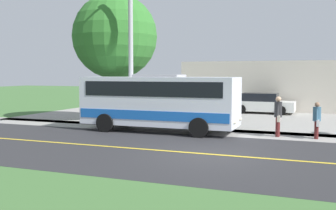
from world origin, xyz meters
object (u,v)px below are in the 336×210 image
object	(u,v)px
pedestrian_with_bags	(317,119)
tree_curbside	(115,37)
commercial_building	(297,85)
shuttle_bus_front	(159,100)
street_light_pole	(130,41)
parked_car_near	(262,104)
pedestrian_waiting	(278,115)

from	to	relation	value
pedestrian_with_bags	tree_curbside	world-z (taller)	tree_curbside
commercial_building	tree_curbside	bearing A→B (deg)	-34.79
pedestrian_with_bags	commercial_building	world-z (taller)	commercial_building
shuttle_bus_front	tree_curbside	bearing A→B (deg)	-125.96
shuttle_bus_front	pedestrian_with_bags	xyz separation A→B (m)	(-0.41, 7.27, -0.69)
pedestrian_with_bags	commercial_building	size ratio (longest dim) A/B	0.09
street_light_pole	shuttle_bus_front	bearing A→B (deg)	77.69
parked_car_near	commercial_building	bearing A→B (deg)	161.66
pedestrian_waiting	commercial_building	xyz separation A→B (m)	(-16.52, 0.09, 0.91)
parked_car_near	tree_curbside	xyz separation A→B (m)	(7.72, -7.65, 4.34)
tree_curbside	commercial_building	world-z (taller)	tree_curbside
shuttle_bus_front	tree_curbside	distance (m)	6.06
pedestrian_with_bags	commercial_building	bearing A→B (deg)	-174.63
shuttle_bus_front	parked_car_near	size ratio (longest dim) A/B	1.75
pedestrian_waiting	street_light_pole	bearing A→B (deg)	-89.97
shuttle_bus_front	parked_car_near	distance (m)	11.27
pedestrian_with_bags	pedestrian_waiting	distance (m)	1.64
street_light_pole	tree_curbside	xyz separation A→B (m)	(-2.52, -2.22, 0.50)
pedestrian_with_bags	parked_car_near	distance (m)	10.86
shuttle_bus_front	street_light_pole	xyz separation A→B (m)	(-0.39, -1.80, 2.98)
pedestrian_with_bags	street_light_pole	xyz separation A→B (m)	(0.01, -9.06, 3.67)
tree_curbside	pedestrian_waiting	bearing A→B (deg)	75.38
street_light_pole	tree_curbside	size ratio (longest dim) A/B	1.09
street_light_pole	parked_car_near	distance (m)	12.21
shuttle_bus_front	pedestrian_waiting	bearing A→B (deg)	94.03
pedestrian_with_bags	tree_curbside	distance (m)	12.28
street_light_pole	commercial_building	bearing A→B (deg)	155.55
pedestrian_with_bags	parked_car_near	bearing A→B (deg)	-160.45
commercial_building	shuttle_bus_front	bearing A→B (deg)	-18.67
street_light_pole	tree_curbside	bearing A→B (deg)	-138.67
street_light_pole	commercial_building	xyz separation A→B (m)	(-16.52, 7.51, -2.63)
pedestrian_with_bags	parked_car_near	xyz separation A→B (m)	(-10.23, -3.63, -0.17)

